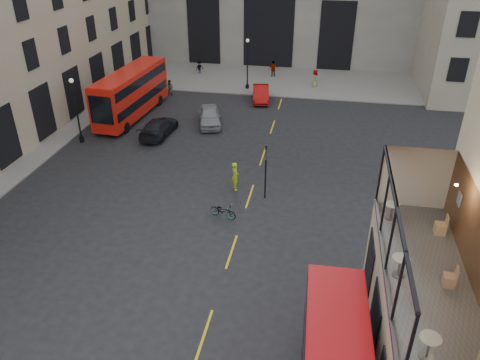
% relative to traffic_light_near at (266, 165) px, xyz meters
% --- Properties ---
extents(ground, '(140.00, 140.00, 0.00)m').
position_rel_traffic_light_near_xyz_m(ground, '(1.00, -12.00, -2.42)').
color(ground, black).
rests_on(ground, ground).
extents(host_frontage, '(3.00, 11.00, 4.50)m').
position_rel_traffic_light_near_xyz_m(host_frontage, '(7.50, -12.00, -0.17)').
color(host_frontage, '#BFAB8F').
rests_on(host_frontage, ground).
extents(cafe_floor, '(3.00, 10.00, 0.10)m').
position_rel_traffic_light_near_xyz_m(cafe_floor, '(7.50, -12.00, 2.12)').
color(cafe_floor, slate).
rests_on(cafe_floor, host_frontage).
extents(pavement_far, '(40.00, 12.00, 0.12)m').
position_rel_traffic_light_near_xyz_m(pavement_far, '(-5.00, 26.00, -2.36)').
color(pavement_far, slate).
rests_on(pavement_far, ground).
extents(traffic_light_near, '(0.16, 0.20, 3.80)m').
position_rel_traffic_light_near_xyz_m(traffic_light_near, '(0.00, 0.00, 0.00)').
color(traffic_light_near, black).
rests_on(traffic_light_near, ground).
extents(traffic_light_far, '(0.16, 0.20, 3.80)m').
position_rel_traffic_light_near_xyz_m(traffic_light_far, '(-14.00, 16.00, 0.00)').
color(traffic_light_far, black).
rests_on(traffic_light_far, ground).
extents(street_lamp_a, '(0.36, 0.36, 5.33)m').
position_rel_traffic_light_near_xyz_m(street_lamp_a, '(-16.00, 6.00, -0.03)').
color(street_lamp_a, black).
rests_on(street_lamp_a, ground).
extents(street_lamp_b, '(0.36, 0.36, 5.33)m').
position_rel_traffic_light_near_xyz_m(street_lamp_b, '(-5.00, 22.00, -0.03)').
color(street_lamp_b, black).
rests_on(street_lamp_b, ground).
extents(bus_far, '(3.20, 10.84, 4.27)m').
position_rel_traffic_light_near_xyz_m(bus_far, '(-13.98, 12.22, -0.03)').
color(bus_far, red).
rests_on(bus_far, ground).
extents(car_a, '(3.04, 4.92, 1.57)m').
position_rel_traffic_light_near_xyz_m(car_a, '(-6.56, 11.55, -1.64)').
color(car_a, gray).
rests_on(car_a, ground).
extents(car_b, '(2.26, 4.65, 1.47)m').
position_rel_traffic_light_near_xyz_m(car_b, '(-3.05, 18.68, -1.69)').
color(car_b, '#B00C0A').
rests_on(car_b, ground).
extents(car_c, '(2.31, 5.04, 1.43)m').
position_rel_traffic_light_near_xyz_m(car_c, '(-10.21, 8.49, -1.71)').
color(car_c, black).
rests_on(car_c, ground).
extents(bicycle, '(1.83, 1.07, 0.91)m').
position_rel_traffic_light_near_xyz_m(bicycle, '(-2.19, -2.73, -1.97)').
color(bicycle, gray).
rests_on(bicycle, ground).
extents(cyclist, '(0.72, 0.85, 1.98)m').
position_rel_traffic_light_near_xyz_m(cyclist, '(-2.13, 0.77, -1.43)').
color(cyclist, '#ACD516').
rests_on(cyclist, ground).
extents(pedestrian_a, '(0.83, 0.67, 1.61)m').
position_rel_traffic_light_near_xyz_m(pedestrian_a, '(-12.49, 18.52, -1.62)').
color(pedestrian_a, gray).
rests_on(pedestrian_a, ground).
extents(pedestrian_b, '(1.11, 1.19, 1.62)m').
position_rel_traffic_light_near_xyz_m(pedestrian_b, '(-11.43, 26.38, -1.62)').
color(pedestrian_b, gray).
rests_on(pedestrian_b, ground).
extents(pedestrian_c, '(1.21, 0.86, 1.90)m').
position_rel_traffic_light_near_xyz_m(pedestrian_c, '(-2.80, 26.80, -1.47)').
color(pedestrian_c, gray).
rests_on(pedestrian_c, ground).
extents(pedestrian_d, '(0.72, 1.00, 1.91)m').
position_rel_traffic_light_near_xyz_m(pedestrian_d, '(2.09, 23.98, -1.47)').
color(pedestrian_d, gray).
rests_on(pedestrian_d, ground).
extents(pedestrian_e, '(0.63, 0.73, 1.70)m').
position_rel_traffic_light_near_xyz_m(pedestrian_e, '(-13.35, 12.43, -1.57)').
color(pedestrian_e, gray).
rests_on(pedestrian_e, ground).
extents(cafe_table_near, '(0.63, 0.63, 0.79)m').
position_rel_traffic_light_near_xyz_m(cafe_table_near, '(6.91, -15.65, 2.70)').
color(cafe_table_near, silver).
rests_on(cafe_table_near, cafe_floor).
extents(cafe_table_mid, '(0.64, 0.64, 0.80)m').
position_rel_traffic_light_near_xyz_m(cafe_table_mid, '(6.47, -12.02, 2.70)').
color(cafe_table_mid, beige).
rests_on(cafe_table_mid, cafe_floor).
extents(cafe_table_far, '(0.59, 0.59, 0.73)m').
position_rel_traffic_light_near_xyz_m(cafe_table_far, '(6.53, -8.24, 2.66)').
color(cafe_table_far, white).
rests_on(cafe_table_far, cafe_floor).
extents(cafe_chair_b, '(0.43, 0.43, 0.83)m').
position_rel_traffic_light_near_xyz_m(cafe_chair_b, '(8.17, -12.27, 2.43)').
color(cafe_chair_b, tan).
rests_on(cafe_chair_b, cafe_floor).
extents(cafe_chair_c, '(0.47, 0.47, 0.79)m').
position_rel_traffic_light_near_xyz_m(cafe_chair_c, '(8.20, -12.24, 2.41)').
color(cafe_chair_c, tan).
rests_on(cafe_chair_c, cafe_floor).
extents(cafe_chair_d, '(0.45, 0.45, 0.88)m').
position_rel_traffic_light_near_xyz_m(cafe_chair_d, '(8.43, -9.00, 2.44)').
color(cafe_chair_d, '#DAB27D').
rests_on(cafe_chair_d, cafe_floor).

